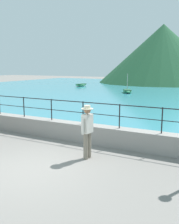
# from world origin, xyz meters

# --- Properties ---
(ground_plane) EXTENTS (120.00, 120.00, 0.00)m
(ground_plane) POSITION_xyz_m (0.00, 0.00, 0.00)
(ground_plane) COLOR slate
(promenade_wall) EXTENTS (20.00, 0.56, 0.70)m
(promenade_wall) POSITION_xyz_m (0.00, 3.20, 0.35)
(promenade_wall) COLOR gray
(promenade_wall) RESTS_ON ground
(railing) EXTENTS (18.44, 0.04, 0.90)m
(railing) POSITION_xyz_m (0.00, 3.20, 1.31)
(railing) COLOR black
(railing) RESTS_ON promenade_wall
(lake_water) EXTENTS (64.00, 44.32, 0.06)m
(lake_water) POSITION_xyz_m (0.00, 25.84, 0.03)
(lake_water) COLOR teal
(lake_water) RESTS_ON ground
(hill_main) EXTENTS (22.49, 22.49, 10.25)m
(hill_main) POSITION_xyz_m (-5.28, 41.24, 5.13)
(hill_main) COLOR #1E4C2D
(hill_main) RESTS_ON ground
(person_walking) EXTENTS (0.38, 0.57, 1.75)m
(person_walking) POSITION_xyz_m (1.08, 1.57, 0.98)
(person_walking) COLOR slate
(person_walking) RESTS_ON ground
(boat_0) EXTENTS (1.83, 2.46, 2.11)m
(boat_0) POSITION_xyz_m (-4.56, 21.19, 0.26)
(boat_0) COLOR #338C59
(boat_0) RESTS_ON lake_water
(boat_2) EXTENTS (1.12, 2.38, 0.36)m
(boat_2) POSITION_xyz_m (-13.77, 26.91, 0.26)
(boat_2) COLOR #338C59
(boat_2) RESTS_ON lake_water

